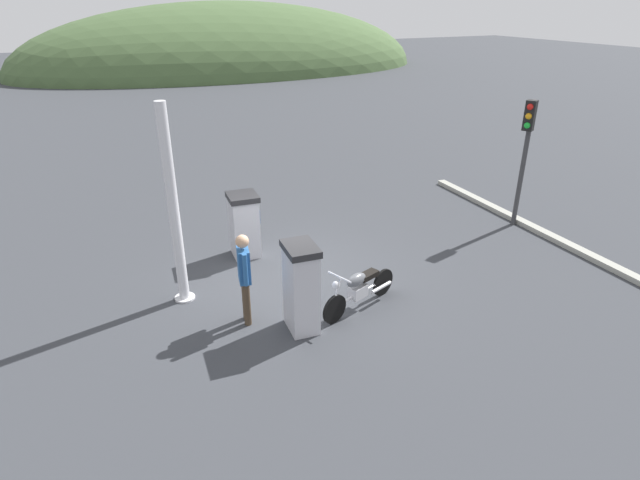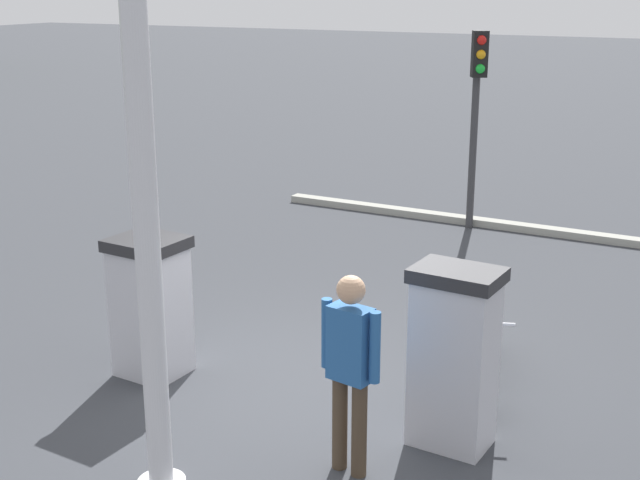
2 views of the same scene
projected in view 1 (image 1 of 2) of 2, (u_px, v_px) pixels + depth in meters
The scene contains 9 objects.
ground_plane at pixel (294, 281), 10.96m from camera, with size 120.00×120.00×0.00m, color #383A3F.
fuel_pump_near at pixel (301, 287), 9.06m from camera, with size 0.63×0.79×1.65m.
fuel_pump_far at pixel (244, 225), 11.78m from camera, with size 0.73×0.76×1.49m.
motorcycle_near_pump at pixel (359, 288), 9.79m from camera, with size 1.87×0.82×0.92m.
attendant_person at pixel (244, 273), 9.17m from camera, with size 0.28×0.58×1.75m.
roadside_traffic_light at pixel (526, 141), 12.71m from camera, with size 0.39×0.31×3.24m.
canopy_support_pole at pixel (174, 212), 9.53m from camera, with size 0.40×0.40×3.87m.
road_edge_kerb at pixel (528, 225), 13.49m from camera, with size 0.46×7.70×0.12m.
distant_hill_main at pixel (229, 69), 43.44m from camera, with size 33.75×16.91×10.55m.
Camera 1 is at (-3.57, -8.88, 5.43)m, focal length 29.09 mm.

